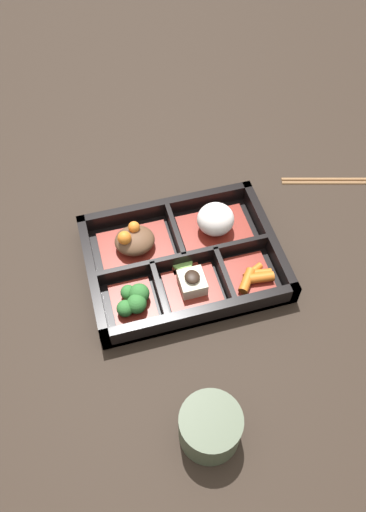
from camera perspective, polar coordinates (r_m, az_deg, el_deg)
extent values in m
plane|color=black|center=(0.82, 0.00, -1.01)|extent=(3.00, 3.00, 0.00)
cube|color=black|center=(0.82, 0.00, -0.81)|extent=(0.31, 0.23, 0.01)
cube|color=black|center=(0.75, 2.22, -6.81)|extent=(0.31, 0.01, 0.04)
cube|color=black|center=(0.87, -1.91, 5.46)|extent=(0.31, 0.01, 0.04)
cube|color=black|center=(0.79, -10.24, -2.51)|extent=(0.01, 0.23, 0.04)
cube|color=black|center=(0.84, 9.69, 1.96)|extent=(0.01, 0.23, 0.04)
cube|color=black|center=(0.80, 0.12, -0.58)|extent=(0.28, 0.01, 0.04)
cube|color=black|center=(0.77, -2.70, -4.26)|extent=(0.01, 0.10, 0.04)
cube|color=black|center=(0.79, 4.69, -2.52)|extent=(0.01, 0.10, 0.04)
cube|color=black|center=(0.83, -0.87, 2.38)|extent=(0.01, 0.11, 0.04)
cube|color=maroon|center=(0.83, -5.44, 1.02)|extent=(0.12, 0.09, 0.01)
ellipsoid|color=brown|center=(0.81, -5.54, 1.77)|extent=(0.07, 0.06, 0.03)
sphere|color=orange|center=(0.81, -5.62, 3.31)|extent=(0.02, 0.02, 0.02)
sphere|color=orange|center=(0.80, -6.71, 2.07)|extent=(0.02, 0.02, 0.02)
cube|color=maroon|center=(0.85, 3.64, 3.01)|extent=(0.12, 0.09, 0.01)
ellipsoid|color=silver|center=(0.83, 3.74, 4.21)|extent=(0.06, 0.06, 0.05)
cube|color=maroon|center=(0.77, -5.77, -5.17)|extent=(0.07, 0.07, 0.01)
sphere|color=#2D6B2D|center=(0.75, -5.33, -5.47)|extent=(0.03, 0.03, 0.03)
sphere|color=#2D6B2D|center=(0.76, -6.29, -4.16)|extent=(0.02, 0.02, 0.02)
sphere|color=#2D6B2D|center=(0.76, -5.02, -4.30)|extent=(0.03, 0.03, 0.03)
sphere|color=#2D6B2D|center=(0.75, -6.63, -5.97)|extent=(0.03, 0.03, 0.03)
cube|color=maroon|center=(0.78, 1.01, -3.60)|extent=(0.08, 0.07, 0.01)
cube|color=beige|center=(0.77, 1.03, -3.04)|extent=(0.04, 0.04, 0.02)
ellipsoid|color=black|center=(0.76, 1.05, -2.41)|extent=(0.02, 0.03, 0.01)
cube|color=maroon|center=(0.80, 7.54, -2.04)|extent=(0.07, 0.07, 0.01)
cylinder|color=#D1661E|center=(0.80, 8.82, -1.89)|extent=(0.04, 0.02, 0.01)
cylinder|color=#D1661E|center=(0.80, 7.98, -1.71)|extent=(0.04, 0.02, 0.01)
cylinder|color=#D1661E|center=(0.79, 8.94, -2.45)|extent=(0.04, 0.02, 0.02)
cylinder|color=#D1661E|center=(0.78, 7.30, -2.82)|extent=(0.04, 0.04, 0.02)
cube|color=maroon|center=(0.81, -0.03, -0.90)|extent=(0.04, 0.04, 0.01)
cylinder|color=#75A84C|center=(0.80, 0.16, -0.90)|extent=(0.02, 0.02, 0.01)
cylinder|color=#75A84C|center=(0.80, -0.36, -0.49)|extent=(0.02, 0.02, 0.01)
cylinder|color=#75A84C|center=(0.80, -0.45, -0.93)|extent=(0.02, 0.02, 0.01)
cylinder|color=#424C38|center=(0.68, 3.12, -18.97)|extent=(0.08, 0.08, 0.06)
cylinder|color=#597A38|center=(0.65, 3.23, -18.30)|extent=(0.07, 0.07, 0.01)
cylinder|color=brown|center=(0.98, 17.58, 8.08)|extent=(0.21, 0.06, 0.01)
cylinder|color=brown|center=(0.98, 17.48, 8.47)|extent=(0.21, 0.06, 0.01)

